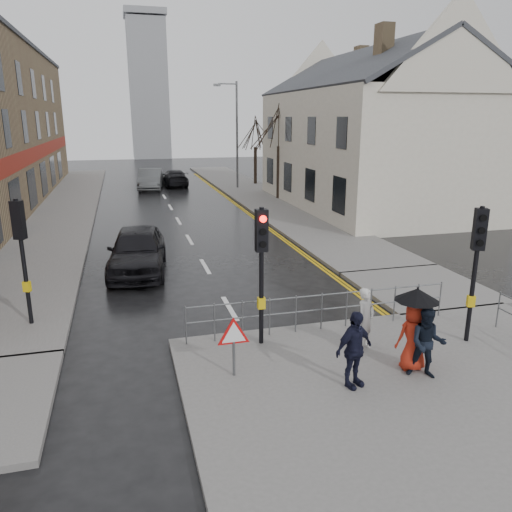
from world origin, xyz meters
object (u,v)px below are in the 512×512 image
pedestrian_b (427,343)px  pedestrian_d (354,349)px  car_mid (151,179)px  car_parked (137,250)px  pedestrian_a (365,319)px  pedestrian_with_umbrella (415,324)px

pedestrian_b → pedestrian_d: size_ratio=0.95×
car_mid → pedestrian_d: bearing=-78.7°
pedestrian_b → car_parked: 11.30m
pedestrian_a → car_mid: (-3.19, 30.29, -0.10)m
pedestrian_b → pedestrian_d: bearing=-153.1°
car_mid → car_parked: bearing=-87.3°
pedestrian_with_umbrella → pedestrian_d: 1.64m
pedestrian_b → pedestrian_a: bearing=140.6°
pedestrian_d → car_mid: pedestrian_d is taller
pedestrian_b → pedestrian_d: pedestrian_d is taller
pedestrian_a → pedestrian_d: size_ratio=0.93×
pedestrian_b → car_mid: bearing=125.6°
pedestrian_a → pedestrian_d: bearing=-154.8°
car_parked → car_mid: size_ratio=1.01×
car_parked → car_mid: bearing=91.3°
pedestrian_a → pedestrian_b: pedestrian_b is taller
pedestrian_b → pedestrian_with_umbrella: size_ratio=0.83×
car_parked → car_mid: car_parked is taller
pedestrian_b → car_parked: size_ratio=0.32×
pedestrian_b → car_mid: pedestrian_b is taller
pedestrian_with_umbrella → pedestrian_a: bearing=114.8°
pedestrian_d → pedestrian_with_umbrella: bearing=-8.2°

